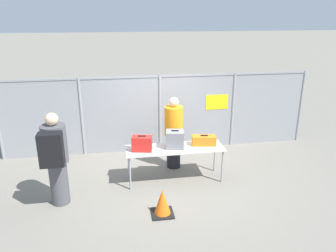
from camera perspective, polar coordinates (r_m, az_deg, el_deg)
ground_plane at (r=7.32m, az=0.60°, el=-9.29°), size 120.00×120.00×0.00m
fence_section at (r=8.53m, az=-1.35°, el=2.53°), size 8.02×0.07×2.00m
inspection_table at (r=7.02m, az=1.21°, el=-4.25°), size 2.09×0.66×0.76m
suitcase_red at (r=6.82m, az=-4.55°, el=-3.07°), size 0.45×0.31×0.34m
suitcase_grey at (r=6.94m, az=1.22°, el=-2.34°), size 0.43×0.38×0.39m
suitcase_orange at (r=7.15m, az=6.29°, el=-2.50°), size 0.54×0.30×0.23m
traveler_hooded at (r=6.34m, az=-19.03°, el=-5.07°), size 0.45×0.70×1.81m
security_worker_near at (r=7.55m, az=0.99°, el=-1.05°), size 0.42×0.42×1.71m
utility_trailer at (r=11.26m, az=7.95°, el=3.02°), size 4.55×2.27×0.66m
traffic_cone at (r=6.08m, az=-0.99°, el=-13.27°), size 0.40×0.40×0.50m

